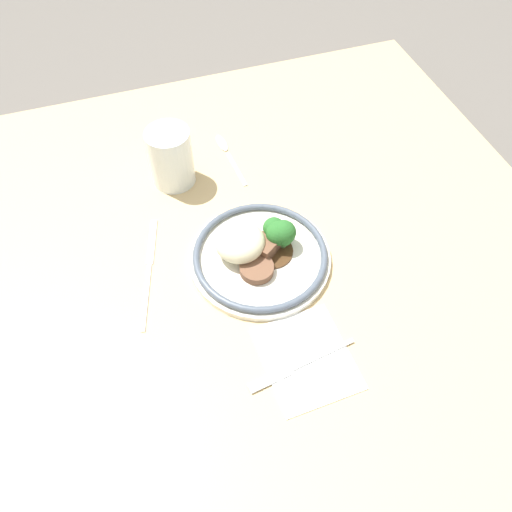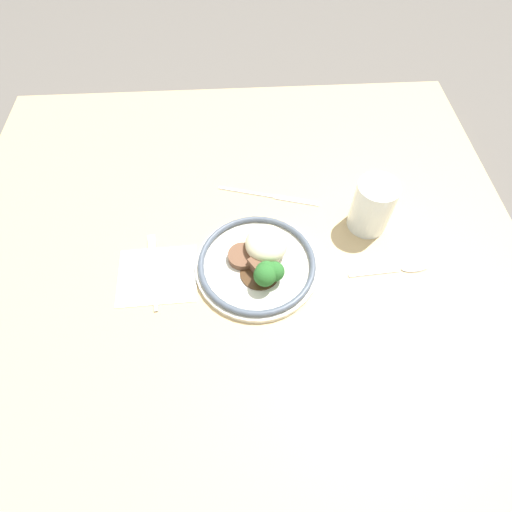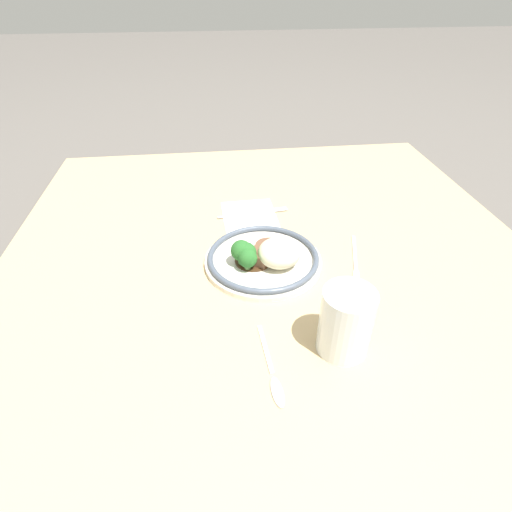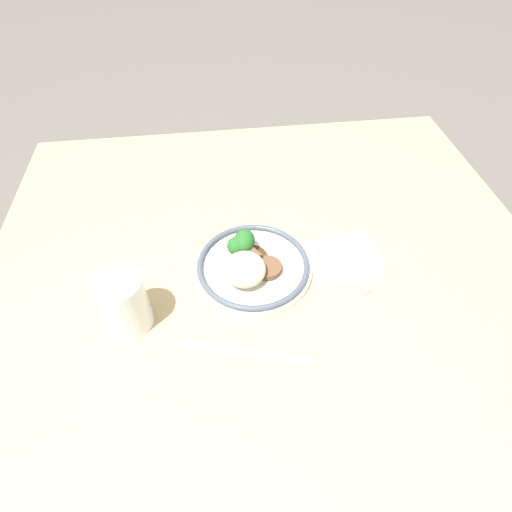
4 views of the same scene
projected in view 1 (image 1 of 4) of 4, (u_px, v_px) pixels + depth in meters
The scene contains 8 objects.
ground_plane at pixel (255, 294), 0.89m from camera, with size 8.00×8.00×0.00m, color #5B5651.
dining_table at pixel (255, 287), 0.87m from camera, with size 1.20×1.17×0.05m.
napkin at pixel (307, 358), 0.76m from camera, with size 0.16×0.14×0.00m.
plate at pixel (259, 251), 0.86m from camera, with size 0.25×0.25×0.07m.
juice_glass at pixel (172, 160), 0.95m from camera, with size 0.08×0.08×0.12m.
fork at pixel (292, 369), 0.75m from camera, with size 0.04×0.18×0.00m.
knife at pixel (149, 267), 0.86m from camera, with size 0.23×0.07×0.00m.
spoon at pixel (225, 149), 1.05m from camera, with size 0.16×0.02×0.01m.
Camera 1 is at (-0.45, 0.15, 0.75)m, focal length 35.00 mm.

